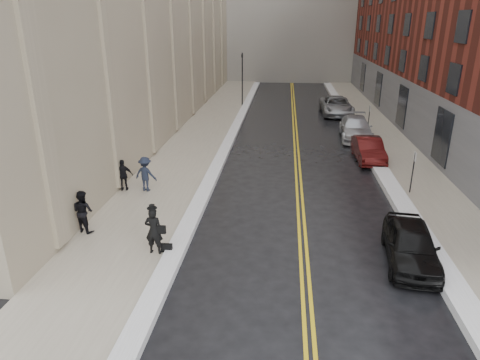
% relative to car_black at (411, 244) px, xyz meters
% --- Properties ---
extents(ground, '(160.00, 160.00, 0.00)m').
position_rel_car_black_xyz_m(ground, '(-6.21, -1.55, -0.72)').
color(ground, black).
rests_on(ground, ground).
extents(sidewalk_left, '(4.00, 64.00, 0.15)m').
position_rel_car_black_xyz_m(sidewalk_left, '(-10.71, 14.45, -0.64)').
color(sidewalk_left, gray).
rests_on(sidewalk_left, ground).
extents(sidewalk_right, '(3.00, 64.00, 0.15)m').
position_rel_car_black_xyz_m(sidewalk_right, '(2.79, 14.45, -0.64)').
color(sidewalk_right, gray).
rests_on(sidewalk_right, ground).
extents(lane_stripe_a, '(0.12, 64.00, 0.01)m').
position_rel_car_black_xyz_m(lane_stripe_a, '(-3.83, 14.45, -0.71)').
color(lane_stripe_a, gold).
rests_on(lane_stripe_a, ground).
extents(lane_stripe_b, '(0.12, 64.00, 0.01)m').
position_rel_car_black_xyz_m(lane_stripe_b, '(-3.59, 14.45, -0.71)').
color(lane_stripe_b, gold).
rests_on(lane_stripe_b, ground).
extents(snow_ridge_left, '(0.70, 60.80, 0.26)m').
position_rel_car_black_xyz_m(snow_ridge_left, '(-8.41, 14.45, -0.59)').
color(snow_ridge_left, white).
rests_on(snow_ridge_left, ground).
extents(snow_ridge_right, '(0.85, 60.80, 0.30)m').
position_rel_car_black_xyz_m(snow_ridge_right, '(0.94, 14.45, -0.57)').
color(snow_ridge_right, white).
rests_on(snow_ridge_right, ground).
extents(traffic_signal, '(0.18, 0.15, 5.20)m').
position_rel_car_black_xyz_m(traffic_signal, '(-8.81, 28.45, 2.37)').
color(traffic_signal, black).
rests_on(traffic_signal, ground).
extents(parking_sign_near, '(0.06, 0.35, 2.23)m').
position_rel_car_black_xyz_m(parking_sign_near, '(1.69, 6.45, 0.64)').
color(parking_sign_near, black).
rests_on(parking_sign_near, ground).
extents(parking_sign_far, '(0.06, 0.35, 2.23)m').
position_rel_car_black_xyz_m(parking_sign_far, '(1.69, 18.45, 0.64)').
color(parking_sign_far, black).
rests_on(parking_sign_far, ground).
extents(car_black, '(2.13, 4.36, 1.43)m').
position_rel_car_black_xyz_m(car_black, '(0.00, 0.00, 0.00)').
color(car_black, black).
rests_on(car_black, ground).
extents(car_maroon, '(1.59, 4.32, 1.41)m').
position_rel_car_black_xyz_m(car_maroon, '(0.59, 11.94, -0.01)').
color(car_maroon, '#400C0B').
rests_on(car_maroon, ground).
extents(car_silver_near, '(2.43, 5.40, 1.54)m').
position_rel_car_black_xyz_m(car_silver_near, '(0.59, 17.24, 0.05)').
color(car_silver_near, '#AFB2B7').
rests_on(car_silver_near, ground).
extents(car_silver_far, '(2.81, 5.86, 1.61)m').
position_rel_car_black_xyz_m(car_silver_far, '(0.09, 25.61, 0.09)').
color(car_silver_far, '#94969B').
rests_on(car_silver_far, ground).
extents(pedestrian_main, '(0.66, 0.45, 1.77)m').
position_rel_car_black_xyz_m(pedestrian_main, '(-9.12, -0.54, 0.32)').
color(pedestrian_main, black).
rests_on(pedestrian_main, sidewalk_left).
extents(pedestrian_a, '(1.03, 0.93, 1.74)m').
position_rel_car_black_xyz_m(pedestrian_a, '(-12.41, 0.83, 0.30)').
color(pedestrian_a, black).
rests_on(pedestrian_a, sidewalk_left).
extents(pedestrian_b, '(1.24, 0.88, 1.74)m').
position_rel_car_black_xyz_m(pedestrian_b, '(-11.30, 5.35, 0.30)').
color(pedestrian_b, '#191F2E').
rests_on(pedestrian_b, sidewalk_left).
extents(pedestrian_c, '(0.98, 0.56, 1.58)m').
position_rel_car_black_xyz_m(pedestrian_c, '(-12.41, 5.28, 0.22)').
color(pedestrian_c, black).
rests_on(pedestrian_c, sidewalk_left).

